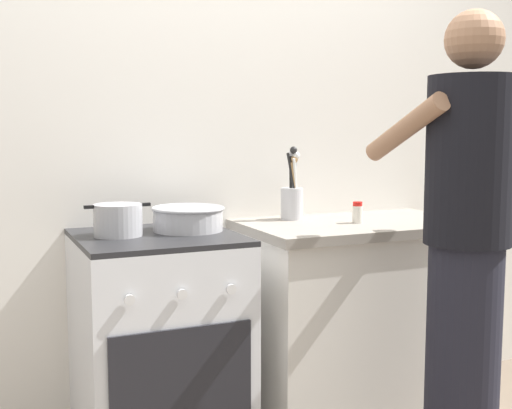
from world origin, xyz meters
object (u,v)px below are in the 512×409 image
object	(u,v)px
stove_range	(159,349)
spice_bottle	(357,213)
pot	(118,220)
mixing_bowl	(188,218)
person	(465,255)
utensil_crock	(292,196)

from	to	relation	value
stove_range	spice_bottle	world-z (taller)	spice_bottle
spice_bottle	stove_range	bearing A→B (deg)	177.41
pot	mixing_bowl	xyz separation A→B (m)	(0.28, 0.02, -0.01)
stove_range	person	world-z (taller)	person
stove_range	mixing_bowl	world-z (taller)	mixing_bowl
stove_range	mixing_bowl	bearing A→B (deg)	18.40
mixing_bowl	utensil_crock	bearing A→B (deg)	13.82
mixing_bowl	spice_bottle	distance (m)	0.73
mixing_bowl	spice_bottle	xyz separation A→B (m)	(0.73, -0.09, -0.01)
pot	mixing_bowl	world-z (taller)	pot
spice_bottle	person	size ratio (longest dim) A/B	0.05
pot	utensil_crock	xyz separation A→B (m)	(0.81, 0.15, 0.04)
pot	person	distance (m)	1.27
pot	utensil_crock	size ratio (longest dim) A/B	0.76
mixing_bowl	pot	bearing A→B (deg)	-176.63
utensil_crock	spice_bottle	distance (m)	0.30
mixing_bowl	person	world-z (taller)	person
utensil_crock	mixing_bowl	bearing A→B (deg)	-166.18
utensil_crock	person	bearing A→B (deg)	-71.51
pot	mixing_bowl	size ratio (longest dim) A/B	0.86
utensil_crock	person	distance (m)	0.86
pot	utensil_crock	bearing A→B (deg)	10.26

